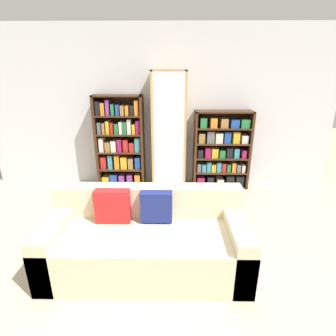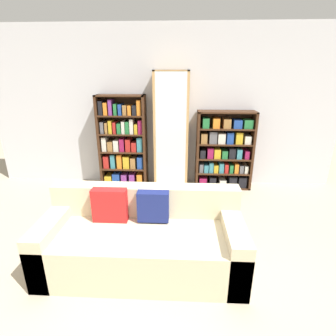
{
  "view_description": "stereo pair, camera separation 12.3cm",
  "coord_description": "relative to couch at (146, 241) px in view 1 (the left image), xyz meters",
  "views": [
    {
      "loc": [
        0.21,
        -1.82,
        1.93
      ],
      "look_at": [
        0.16,
        1.49,
        0.73
      ],
      "focal_mm": 28.0,
      "sensor_mm": 36.0,
      "label": 1
    },
    {
      "loc": [
        0.33,
        -1.82,
        1.93
      ],
      "look_at": [
        0.16,
        1.49,
        0.73
      ],
      "focal_mm": 28.0,
      "sensor_mm": 36.0,
      "label": 2
    }
  ],
  "objects": [
    {
      "name": "ground_plane",
      "position": [
        0.05,
        -0.46,
        -0.3
      ],
      "size": [
        16.0,
        16.0,
        0.0
      ],
      "primitive_type": "plane",
      "color": "tan"
    },
    {
      "name": "wall_back",
      "position": [
        0.05,
        2.33,
        1.05
      ],
      "size": [
        6.04,
        0.06,
        2.7
      ],
      "color": "silver",
      "rests_on": "ground"
    },
    {
      "name": "couch",
      "position": [
        0.0,
        0.0,
        0.0
      ],
      "size": [
        2.02,
        0.85,
        0.82
      ],
      "color": "beige",
      "rests_on": "ground"
    },
    {
      "name": "bookshelf_left",
      "position": [
        -0.63,
        2.13,
        0.48
      ],
      "size": [
        0.82,
        0.32,
        1.6
      ],
      "color": "#3D2314",
      "rests_on": "ground"
    },
    {
      "name": "display_cabinet",
      "position": [
        0.21,
        2.11,
        0.69
      ],
      "size": [
        0.57,
        0.36,
        1.98
      ],
      "color": "tan",
      "rests_on": "ground"
    },
    {
      "name": "bookshelf_right",
      "position": [
        1.13,
        2.13,
        0.35
      ],
      "size": [
        0.97,
        0.32,
        1.35
      ],
      "color": "#3D2314",
      "rests_on": "ground"
    },
    {
      "name": "wine_bottle",
      "position": [
        0.84,
        1.16,
        -0.16
      ],
      "size": [
        0.09,
        0.09,
        0.34
      ],
      "color": "black",
      "rests_on": "ground"
    }
  ]
}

